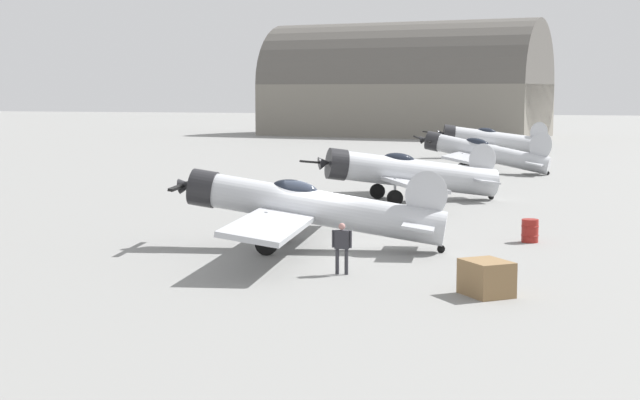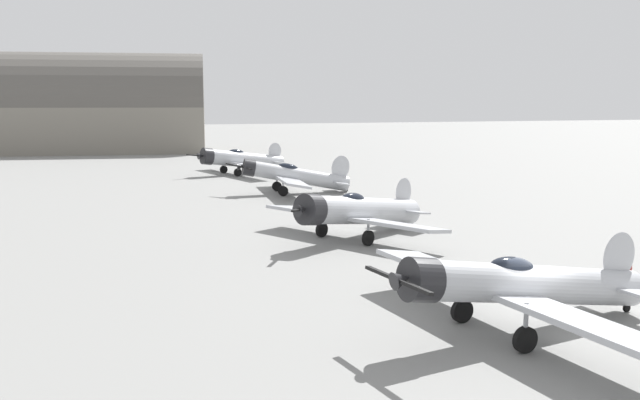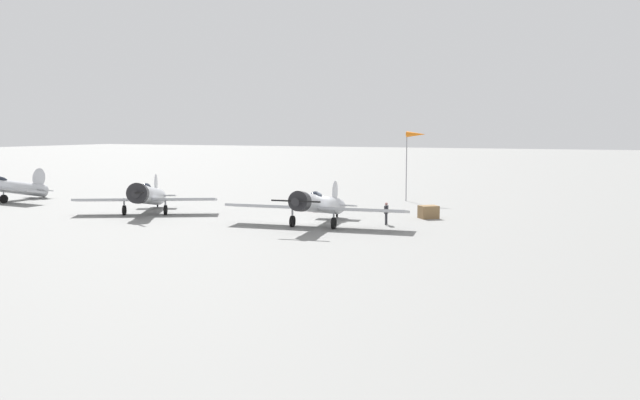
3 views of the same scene
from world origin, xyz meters
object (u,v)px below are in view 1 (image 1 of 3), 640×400
at_px(ground_crew_mechanic, 342,243).
at_px(airplane_mid_apron, 406,173).
at_px(fuel_drum, 530,231).
at_px(airplane_outer_stand, 491,140).
at_px(airplane_foreground, 305,207).
at_px(airplane_far_line, 482,152).
at_px(equipment_crate, 486,278).

bearing_deg(ground_crew_mechanic, airplane_mid_apron, -0.36).
xyz_separation_m(airplane_mid_apron, ground_crew_mechanic, (19.95, 1.87, -0.50)).
height_order(ground_crew_mechanic, fuel_drum, ground_crew_mechanic).
distance_m(airplane_outer_stand, ground_crew_mechanic, 53.96).
relative_size(ground_crew_mechanic, fuel_drum, 1.85).
bearing_deg(airplane_mid_apron, fuel_drum, 92.78).
xyz_separation_m(airplane_foreground, fuel_drum, (-3.85, 7.71, -1.10)).
height_order(airplane_far_line, ground_crew_mechanic, airplane_far_line).
bearing_deg(airplane_outer_stand, airplane_mid_apron, 74.81).
xyz_separation_m(airplane_foreground, airplane_mid_apron, (-15.65, 0.63, -0.06)).
bearing_deg(ground_crew_mechanic, airplane_outer_stand, -4.47).
bearing_deg(airplane_foreground, airplane_outer_stand, -98.02).
xyz_separation_m(airplane_far_line, fuel_drum, (30.35, 5.32, -1.01)).
xyz_separation_m(airplane_foreground, ground_crew_mechanic, (4.30, 2.50, -0.55)).
xyz_separation_m(airplane_foreground, airplane_outer_stand, (-49.65, 1.32, -0.05)).
relative_size(airplane_foreground, ground_crew_mechanic, 8.16).
bearing_deg(airplane_far_line, airplane_foreground, 91.69).
xyz_separation_m(equipment_crate, fuel_drum, (-10.01, 0.52, -0.06)).
bearing_deg(airplane_mid_apron, equipment_crate, 78.54).
height_order(airplane_far_line, fuel_drum, airplane_far_line).
bearing_deg(fuel_drum, airplane_far_line, -170.06).
relative_size(airplane_far_line, ground_crew_mechanic, 6.92).
xyz_separation_m(airplane_mid_apron, equipment_crate, (21.81, 6.55, -0.98)).
bearing_deg(ground_crew_mechanic, airplane_foreground, 24.48).
relative_size(airplane_mid_apron, ground_crew_mechanic, 6.72).
bearing_deg(equipment_crate, airplane_outer_stand, -174.00).
distance_m(airplane_far_line, ground_crew_mechanic, 38.51).
bearing_deg(airplane_outer_stand, ground_crew_mechanic, 77.23).
relative_size(airplane_mid_apron, fuel_drum, 12.42).
xyz_separation_m(ground_crew_mechanic, equipment_crate, (1.86, 4.68, -0.49)).
relative_size(airplane_far_line, airplane_outer_stand, 0.85).
relative_size(airplane_far_line, fuel_drum, 12.79).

